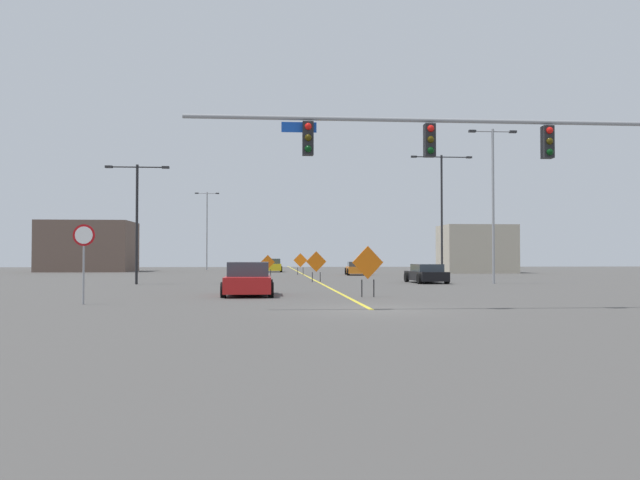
{
  "coord_description": "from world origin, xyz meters",
  "views": [
    {
      "loc": [
        -3.21,
        -19.79,
        1.67
      ],
      "look_at": [
        0.88,
        31.62,
        3.03
      ],
      "focal_mm": 35.7,
      "sensor_mm": 36.0,
      "label": 1
    }
  ],
  "objects_px": {
    "construction_sign_median_far": "(300,261)",
    "car_black_mid": "(426,274)",
    "street_lamp_near_left": "(207,225)",
    "street_lamp_far_right": "(137,212)",
    "car_yellow_distant": "(272,266)",
    "car_red_approaching": "(248,280)",
    "car_orange_near": "(357,269)",
    "traffic_signal_assembly": "(489,152)",
    "construction_sign_left_lane": "(316,263)",
    "stop_sign": "(84,248)",
    "street_lamp_mid_right": "(493,194)",
    "street_lamp_near_right": "(442,205)",
    "construction_sign_right_shoulder": "(368,265)",
    "construction_sign_right_lane": "(268,263)"
  },
  "relations": [
    {
      "from": "street_lamp_near_left",
      "to": "car_red_approaching",
      "type": "xyz_separation_m",
      "value": [
        6.92,
        -52.81,
        -4.96
      ]
    },
    {
      "from": "street_lamp_near_right",
      "to": "street_lamp_near_left",
      "type": "xyz_separation_m",
      "value": [
        -21.2,
        32.01,
        -0.05
      ]
    },
    {
      "from": "street_lamp_near_left",
      "to": "car_black_mid",
      "type": "height_order",
      "value": "street_lamp_near_left"
    },
    {
      "from": "car_orange_near",
      "to": "car_black_mid",
      "type": "height_order",
      "value": "car_orange_near"
    },
    {
      "from": "street_lamp_mid_right",
      "to": "street_lamp_far_right",
      "type": "bearing_deg",
      "value": 177.71
    },
    {
      "from": "car_yellow_distant",
      "to": "street_lamp_far_right",
      "type": "bearing_deg",
      "value": -105.05
    },
    {
      "from": "traffic_signal_assembly",
      "to": "car_black_mid",
      "type": "relative_size",
      "value": 3.47
    },
    {
      "from": "construction_sign_right_shoulder",
      "to": "car_red_approaching",
      "type": "bearing_deg",
      "value": 163.14
    },
    {
      "from": "stop_sign",
      "to": "street_lamp_far_right",
      "type": "height_order",
      "value": "street_lamp_far_right"
    },
    {
      "from": "traffic_signal_assembly",
      "to": "construction_sign_left_lane",
      "type": "distance_m",
      "value": 22.98
    },
    {
      "from": "car_orange_near",
      "to": "street_lamp_far_right",
      "type": "bearing_deg",
      "value": -130.96
    },
    {
      "from": "street_lamp_far_right",
      "to": "car_red_approaching",
      "type": "relative_size",
      "value": 1.73
    },
    {
      "from": "stop_sign",
      "to": "construction_sign_median_far",
      "type": "bearing_deg",
      "value": 75.57
    },
    {
      "from": "traffic_signal_assembly",
      "to": "construction_sign_left_lane",
      "type": "bearing_deg",
      "value": 99.96
    },
    {
      "from": "street_lamp_far_right",
      "to": "street_lamp_near_left",
      "type": "relative_size",
      "value": 0.74
    },
    {
      "from": "construction_sign_right_shoulder",
      "to": "car_black_mid",
      "type": "height_order",
      "value": "construction_sign_right_shoulder"
    },
    {
      "from": "car_orange_near",
      "to": "car_black_mid",
      "type": "distance_m",
      "value": 17.9
    },
    {
      "from": "car_orange_near",
      "to": "street_lamp_mid_right",
      "type": "bearing_deg",
      "value": -72.95
    },
    {
      "from": "street_lamp_mid_right",
      "to": "car_yellow_distant",
      "type": "xyz_separation_m",
      "value": [
        -13.58,
        31.93,
        -4.86
      ]
    },
    {
      "from": "stop_sign",
      "to": "street_lamp_near_left",
      "type": "height_order",
      "value": "street_lamp_near_left"
    },
    {
      "from": "stop_sign",
      "to": "car_black_mid",
      "type": "distance_m",
      "value": 23.86
    },
    {
      "from": "street_lamp_far_right",
      "to": "stop_sign",
      "type": "bearing_deg",
      "value": -84.58
    },
    {
      "from": "street_lamp_far_right",
      "to": "construction_sign_median_far",
      "type": "relative_size",
      "value": 3.63
    },
    {
      "from": "construction_sign_left_lane",
      "to": "construction_sign_right_shoulder",
      "type": "xyz_separation_m",
      "value": [
        0.97,
        -15.96,
        0.07
      ]
    },
    {
      "from": "stop_sign",
      "to": "street_lamp_mid_right",
      "type": "xyz_separation_m",
      "value": [
        20.36,
        15.67,
        3.59
      ]
    },
    {
      "from": "street_lamp_mid_right",
      "to": "street_lamp_near_left",
      "type": "bearing_deg",
      "value": 117.35
    },
    {
      "from": "street_lamp_near_left",
      "to": "car_black_mid",
      "type": "distance_m",
      "value": 44.5
    },
    {
      "from": "street_lamp_mid_right",
      "to": "car_yellow_distant",
      "type": "relative_size",
      "value": 2.53
    },
    {
      "from": "street_lamp_far_right",
      "to": "car_yellow_distant",
      "type": "relative_size",
      "value": 1.91
    },
    {
      "from": "construction_sign_median_far",
      "to": "construction_sign_right_shoulder",
      "type": "relative_size",
      "value": 0.95
    },
    {
      "from": "street_lamp_near_right",
      "to": "construction_sign_right_lane",
      "type": "distance_m",
      "value": 14.38
    },
    {
      "from": "street_lamp_near_left",
      "to": "construction_sign_median_far",
      "type": "relative_size",
      "value": 4.88
    },
    {
      "from": "street_lamp_near_right",
      "to": "construction_sign_right_shoulder",
      "type": "height_order",
      "value": "street_lamp_near_right"
    },
    {
      "from": "street_lamp_near_left",
      "to": "car_red_approaching",
      "type": "height_order",
      "value": "street_lamp_near_left"
    },
    {
      "from": "street_lamp_far_right",
      "to": "construction_sign_left_lane",
      "type": "distance_m",
      "value": 11.9
    },
    {
      "from": "street_lamp_near_right",
      "to": "street_lamp_near_left",
      "type": "bearing_deg",
      "value": 123.51
    },
    {
      "from": "street_lamp_near_left",
      "to": "car_black_mid",
      "type": "bearing_deg",
      "value": -66.2
    },
    {
      "from": "construction_sign_median_far",
      "to": "car_black_mid",
      "type": "xyz_separation_m",
      "value": [
        7.13,
        -19.18,
        -0.69
      ]
    },
    {
      "from": "traffic_signal_assembly",
      "to": "street_lamp_far_right",
      "type": "relative_size",
      "value": 2.14
    },
    {
      "from": "construction_sign_right_lane",
      "to": "street_lamp_near_left",
      "type": "bearing_deg",
      "value": 104.39
    },
    {
      "from": "construction_sign_median_far",
      "to": "construction_sign_right_shoulder",
      "type": "bearing_deg",
      "value": -87.92
    },
    {
      "from": "traffic_signal_assembly",
      "to": "stop_sign",
      "type": "bearing_deg",
      "value": 167.3
    },
    {
      "from": "street_lamp_near_right",
      "to": "construction_sign_left_lane",
      "type": "height_order",
      "value": "street_lamp_near_right"
    },
    {
      "from": "car_orange_near",
      "to": "street_lamp_near_right",
      "type": "bearing_deg",
      "value": -59.96
    },
    {
      "from": "stop_sign",
      "to": "construction_sign_left_lane",
      "type": "bearing_deg",
      "value": 63.58
    },
    {
      "from": "construction_sign_right_shoulder",
      "to": "car_yellow_distant",
      "type": "height_order",
      "value": "construction_sign_right_shoulder"
    },
    {
      "from": "street_lamp_mid_right",
      "to": "car_yellow_distant",
      "type": "height_order",
      "value": "street_lamp_mid_right"
    },
    {
      "from": "construction_sign_median_far",
      "to": "car_red_approaching",
      "type": "distance_m",
      "value": 31.78
    },
    {
      "from": "street_lamp_near_left",
      "to": "construction_sign_median_far",
      "type": "xyz_separation_m",
      "value": [
        10.71,
        -21.27,
        -4.37
      ]
    },
    {
      "from": "street_lamp_far_right",
      "to": "car_black_mid",
      "type": "relative_size",
      "value": 1.62
    }
  ]
}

